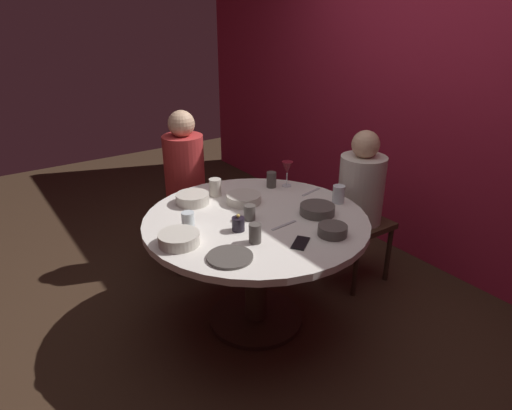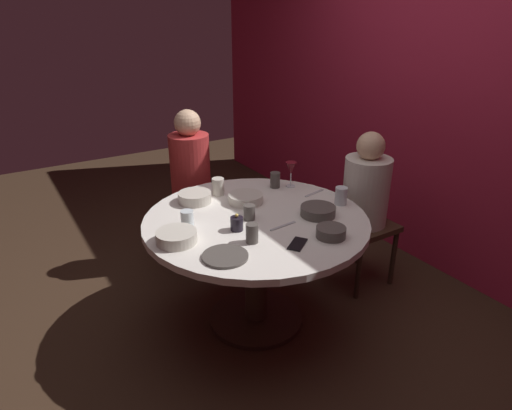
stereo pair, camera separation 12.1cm
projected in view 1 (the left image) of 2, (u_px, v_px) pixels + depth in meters
name	position (u px, v px, depth m)	size (l,w,h in m)	color
ground_plane	(256.00, 319.00, 2.90)	(8.00, 8.00, 0.00)	#382619
back_wall	(435.00, 93.00, 3.20)	(6.00, 0.10, 2.60)	maroon
dining_table	(256.00, 240.00, 2.67)	(1.32, 1.32, 0.74)	silver
seated_diner_left	(185.00, 173.00, 3.30)	(0.40, 0.40, 1.21)	#3F2D1E
seated_diner_back	(361.00, 191.00, 3.08)	(0.40, 0.40, 1.13)	#3F2D1E
candle_holder	(238.00, 224.00, 2.44)	(0.07, 0.07, 0.10)	black
wine_glass	(287.00, 168.00, 3.02)	(0.08, 0.08, 0.18)	silver
dinner_plate	(230.00, 257.00, 2.17)	(0.23, 0.23, 0.01)	#4C4742
cell_phone	(301.00, 243.00, 2.31)	(0.07, 0.14, 0.01)	black
bowl_serving_large	(193.00, 198.00, 2.78)	(0.21, 0.21, 0.06)	beige
bowl_salad_center	(333.00, 230.00, 2.39)	(0.16, 0.16, 0.06)	#4C4742
bowl_small_white	(244.00, 199.00, 2.79)	(0.22, 0.22, 0.05)	beige
bowl_sauce_side	(179.00, 239.00, 2.30)	(0.22, 0.22, 0.06)	beige
bowl_rice_portion	(317.00, 210.00, 2.64)	(0.21, 0.21, 0.06)	#4C4742
cup_near_candle	(271.00, 180.00, 3.03)	(0.07, 0.07, 0.11)	#4C4742
cup_by_left_diner	(339.00, 194.00, 2.79)	(0.08, 0.08, 0.11)	silver
cup_by_right_diner	(215.00, 187.00, 2.89)	(0.08, 0.08, 0.11)	beige
cup_center_front	(249.00, 212.00, 2.56)	(0.07, 0.07, 0.09)	#4C4742
cup_far_edge	(255.00, 233.00, 2.31)	(0.07, 0.07, 0.11)	#4C4742
cup_beside_wine	(188.00, 221.00, 2.45)	(0.07, 0.07, 0.10)	silver
fork_near_plate	(284.00, 225.00, 2.50)	(0.02, 0.18, 0.01)	#B7B7BC
knife_near_plate	(311.00, 192.00, 2.96)	(0.02, 0.18, 0.01)	#B7B7BC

